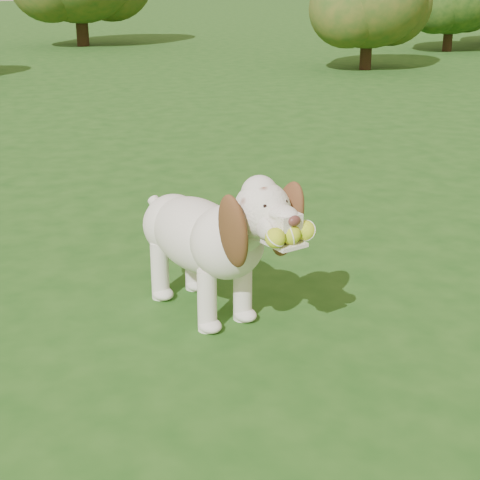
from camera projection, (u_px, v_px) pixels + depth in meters
name	position (u px, v px, depth m)	size (l,w,h in m)	color
ground	(339.00, 342.00, 3.00)	(80.00, 80.00, 0.00)	#1B4915
dog	(210.00, 234.00, 3.11)	(0.59, 1.07, 0.71)	white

